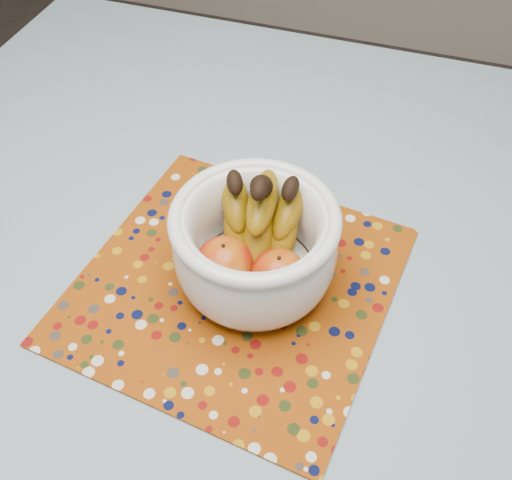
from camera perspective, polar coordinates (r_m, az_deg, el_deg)
table at (r=0.95m, az=-2.64°, el=-5.59°), size 1.20×1.20×0.75m
tablecloth at (r=0.88m, az=-2.82°, el=-2.49°), size 1.32×1.32×0.01m
placemat at (r=0.85m, az=-2.01°, el=-4.21°), size 0.47×0.47×0.00m
fruit_bowl at (r=0.80m, az=-0.10°, el=0.12°), size 0.22×0.23×0.18m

